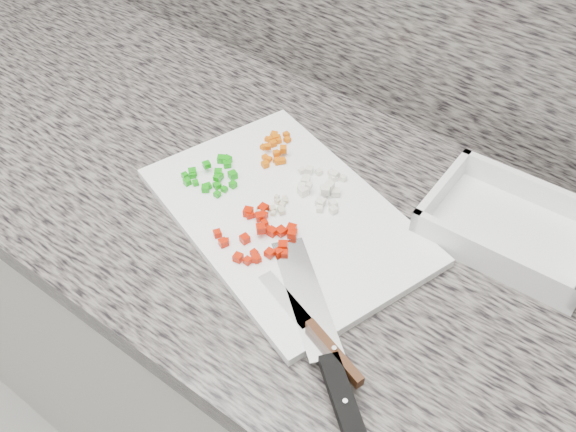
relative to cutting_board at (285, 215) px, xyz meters
name	(u,v)px	position (x,y,z in m)	size (l,w,h in m)	color
cabinet	(268,353)	(-0.07, 0.03, -0.48)	(3.92, 0.62, 0.86)	beige
countertop	(262,199)	(-0.07, 0.03, -0.03)	(3.96, 0.64, 0.04)	#6A645D
cutting_board	(285,215)	(0.00, 0.00, 0.00)	(0.42, 0.28, 0.01)	white
carrot_pile	(275,148)	(-0.10, 0.10, 0.01)	(0.07, 0.09, 0.02)	#D45B04
onion_pile	(321,186)	(0.01, 0.07, 0.01)	(0.10, 0.09, 0.02)	silver
green_pepper_pile	(214,174)	(-0.14, -0.01, 0.01)	(0.08, 0.09, 0.02)	#11980D
red_pepper_pile	(262,234)	(0.00, -0.06, 0.01)	(0.11, 0.11, 0.02)	#B81702
garlic_pile	(275,208)	(-0.01, -0.01, 0.01)	(0.04, 0.06, 0.01)	beige
chef_knife	(330,364)	(0.20, -0.18, 0.01)	(0.28, 0.23, 0.02)	silver
paring_knife	(321,338)	(0.17, -0.15, 0.01)	(0.20, 0.08, 0.02)	silver
tray	(512,229)	(0.28, 0.17, 0.01)	(0.24, 0.18, 0.05)	white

